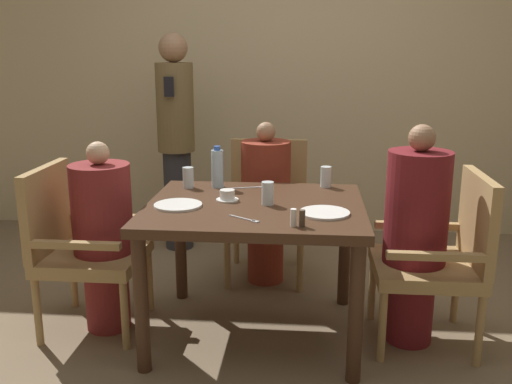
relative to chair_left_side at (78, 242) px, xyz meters
The scene contains 21 objects.
ground_plane 1.09m from the chair_left_side, ahead, with size 16.00×16.00×0.00m, color #7A664C.
wall_back 2.34m from the chair_left_side, 63.37° to the left, with size 8.00×0.06×2.80m.
dining_table 0.98m from the chair_left_side, ahead, with size 1.12×0.96×0.74m.
chair_left_side is the anchor object (origin of this frame).
diner_in_left_chair 0.15m from the chair_left_side, ahead, with size 0.32×0.32×1.05m.
chair_far_side 1.31m from the chair_left_side, 42.59° to the left, with size 0.53×0.53×0.91m.
diner_in_far_chair 1.22m from the chair_left_side, 37.63° to the left, with size 0.32×0.32×1.07m.
chair_right_side 1.93m from the chair_left_side, ahead, with size 0.53×0.53×0.91m.
diner_in_right_chair 1.79m from the chair_left_side, ahead, with size 0.32×0.32×1.16m.
standing_host 1.42m from the chair_left_side, 79.61° to the left, with size 0.28×0.31×1.63m.
plate_main_left 0.64m from the chair_left_side, ahead, with size 0.25×0.25×0.01m.
plate_main_right 1.35m from the chair_left_side, ahead, with size 0.25×0.25×0.01m.
teacup_with_saucer 0.86m from the chair_left_side, ahead, with size 0.12×0.12×0.06m.
water_bottle 0.87m from the chair_left_side, 25.72° to the left, with size 0.07×0.07×0.24m.
glass_tall_near 0.70m from the chair_left_side, 29.49° to the left, with size 0.06×0.06×0.12m.
glass_tall_mid 1.43m from the chair_left_side, 16.74° to the left, with size 0.06×0.06×0.12m.
glass_tall_far 1.08m from the chair_left_side, ahead, with size 0.06×0.06×0.12m.
salt_shaker 1.26m from the chair_left_side, 17.54° to the right, with size 0.03×0.03×0.08m.
pepper_shaker 1.30m from the chair_left_side, 17.01° to the right, with size 0.03×0.03×0.08m.
fork_beside_plate 1.03m from the chair_left_side, 17.01° to the right, with size 0.15×0.11×0.00m.
knife_beside_plate 0.99m from the chair_left_side, 20.59° to the left, with size 0.18×0.07×0.00m.
Camera 1 is at (0.26, -2.84, 1.52)m, focal length 40.00 mm.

